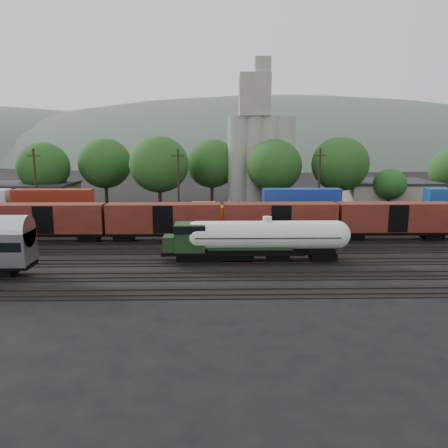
{
  "coord_description": "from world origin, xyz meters",
  "views": [
    {
      "loc": [
        -5.83,
        -52.11,
        13.56
      ],
      "look_at": [
        -4.68,
        2.0,
        3.0
      ],
      "focal_mm": 35.0,
      "sensor_mm": 36.0,
      "label": 1
    }
  ],
  "objects_px": {
    "orange_locomotive": "(233,217)",
    "grain_silo": "(260,151)",
    "tank_car_a": "(267,237)",
    "green_locomotive": "(225,241)"
  },
  "relations": [
    {
      "from": "tank_car_a",
      "to": "grain_silo",
      "type": "xyz_separation_m",
      "value": [
        3.35,
        41.0,
        8.38
      ]
    },
    {
      "from": "green_locomotive",
      "to": "tank_car_a",
      "type": "relative_size",
      "value": 0.85
    },
    {
      "from": "tank_car_a",
      "to": "orange_locomotive",
      "type": "distance_m",
      "value": 15.33
    },
    {
      "from": "tank_car_a",
      "to": "grain_silo",
      "type": "bearing_deg",
      "value": 85.34
    },
    {
      "from": "green_locomotive",
      "to": "orange_locomotive",
      "type": "height_order",
      "value": "orange_locomotive"
    },
    {
      "from": "orange_locomotive",
      "to": "grain_silo",
      "type": "distance_m",
      "value": 28.2
    },
    {
      "from": "orange_locomotive",
      "to": "grain_silo",
      "type": "xyz_separation_m",
      "value": [
        6.46,
        26.0,
        8.8
      ]
    },
    {
      "from": "green_locomotive",
      "to": "tank_car_a",
      "type": "height_order",
      "value": "tank_car_a"
    },
    {
      "from": "tank_car_a",
      "to": "orange_locomotive",
      "type": "bearing_deg",
      "value": 101.75
    },
    {
      "from": "tank_car_a",
      "to": "green_locomotive",
      "type": "bearing_deg",
      "value": 180.0
    }
  ]
}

